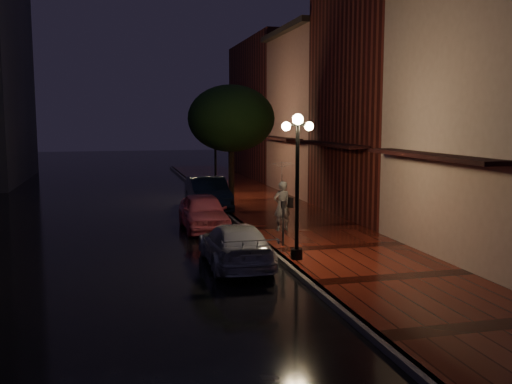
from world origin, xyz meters
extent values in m
plane|color=black|center=(0.00, 0.00, 0.00)|extent=(120.00, 120.00, 0.00)
cube|color=#47130C|center=(2.25, 0.00, 0.07)|extent=(4.50, 60.00, 0.15)
cube|color=#595451|center=(0.00, 0.00, 0.07)|extent=(0.25, 60.00, 0.15)
cube|color=#511914|center=(7.00, 2.00, 5.50)|extent=(5.00, 8.00, 11.00)
cube|color=#8C5951|center=(7.00, 10.00, 4.50)|extent=(5.00, 8.00, 9.00)
cube|color=#511914|center=(7.00, 20.00, 5.00)|extent=(5.00, 12.00, 10.00)
cylinder|color=black|center=(0.35, -5.00, 2.15)|extent=(0.12, 0.12, 4.00)
cylinder|color=black|center=(0.35, -5.00, 0.30)|extent=(0.36, 0.36, 0.30)
cube|color=black|center=(0.35, -5.00, 4.15)|extent=(0.70, 0.08, 0.08)
sphere|color=#EACD8C|center=(0.35, -5.00, 4.30)|extent=(0.32, 0.32, 0.32)
sphere|color=#EACD8C|center=(0.00, -5.00, 4.10)|extent=(0.26, 0.26, 0.26)
sphere|color=#EACD8C|center=(0.70, -5.00, 4.10)|extent=(0.26, 0.26, 0.26)
cylinder|color=black|center=(0.35, 9.00, 2.15)|extent=(0.12, 0.12, 4.00)
cylinder|color=black|center=(0.35, 9.00, 0.30)|extent=(0.36, 0.36, 0.30)
cube|color=black|center=(0.35, 9.00, 4.15)|extent=(0.70, 0.08, 0.08)
sphere|color=#EACD8C|center=(0.35, 9.00, 4.30)|extent=(0.32, 0.32, 0.32)
sphere|color=#EACD8C|center=(0.00, 9.00, 4.10)|extent=(0.26, 0.26, 0.26)
sphere|color=#EACD8C|center=(0.70, 9.00, 4.10)|extent=(0.26, 0.26, 0.26)
cylinder|color=black|center=(0.60, 6.00, 1.75)|extent=(0.28, 0.28, 3.20)
ellipsoid|color=black|center=(0.60, 6.00, 4.35)|extent=(4.16, 4.16, 3.20)
sphere|color=black|center=(1.30, 6.60, 3.75)|extent=(1.80, 1.80, 1.80)
sphere|color=black|center=(0.00, 5.30, 3.85)|extent=(1.80, 1.80, 1.80)
imported|color=#D5586A|center=(-1.54, 0.98, 0.71)|extent=(1.68, 4.16, 1.42)
imported|color=black|center=(-0.60, 5.76, 0.79)|extent=(1.68, 4.80, 1.58)
imported|color=#A8A8AF|center=(-1.48, -4.79, 0.63)|extent=(1.81, 4.36, 1.26)
imported|color=silver|center=(1.18, -0.65, 1.09)|extent=(0.75, 0.57, 1.87)
imported|color=silver|center=(1.18, -0.65, 2.27)|extent=(1.09, 1.11, 1.00)
cylinder|color=black|center=(1.18, -0.65, 1.52)|extent=(0.02, 0.02, 1.50)
cube|color=black|center=(1.49, -0.70, 1.21)|extent=(0.15, 0.35, 0.37)
cylinder|color=black|center=(0.48, -3.16, 0.78)|extent=(0.07, 0.07, 1.25)
cube|color=black|center=(0.48, -3.16, 1.52)|extent=(0.15, 0.13, 0.25)
camera|label=1|loc=(-4.84, -20.89, 4.29)|focal=40.00mm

